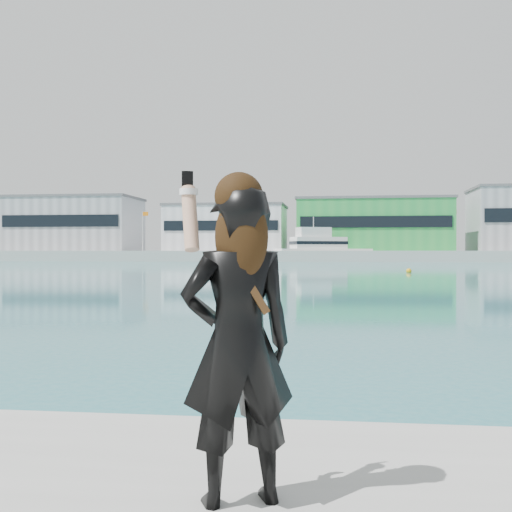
{
  "coord_description": "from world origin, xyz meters",
  "views": [
    {
      "loc": [
        1.1,
        -3.72,
        2.05
      ],
      "look_at": [
        0.61,
        0.1,
        2.02
      ],
      "focal_mm": 45.0,
      "sensor_mm": 36.0,
      "label": 1
    }
  ],
  "objects": [
    {
      "name": "far_quay",
      "position": [
        0.0,
        130.0,
        1.0
      ],
      "size": [
        320.0,
        40.0,
        2.0
      ],
      "primitive_type": "cube",
      "color": "#9E9E99",
      "rests_on": "ground"
    },
    {
      "name": "warehouse_grey_left",
      "position": [
        -55.0,
        127.98,
        7.76
      ],
      "size": [
        26.52,
        16.36,
        11.5
      ],
      "color": "gray",
      "rests_on": "far_quay"
    },
    {
      "name": "warehouse_white",
      "position": [
        -22.0,
        127.98,
        6.76
      ],
      "size": [
        24.48,
        15.35,
        9.5
      ],
      "color": "silver",
      "rests_on": "far_quay"
    },
    {
      "name": "warehouse_green",
      "position": [
        8.0,
        127.98,
        7.26
      ],
      "size": [
        30.6,
        16.36,
        10.5
      ],
      "color": "green",
      "rests_on": "far_quay"
    },
    {
      "name": "flagpole_left",
      "position": [
        -37.91,
        121.0,
        6.54
      ],
      "size": [
        1.28,
        0.16,
        8.0
      ],
      "color": "silver",
      "rests_on": "far_quay"
    },
    {
      "name": "flagpole_right",
      "position": [
        22.09,
        121.0,
        6.54
      ],
      "size": [
        1.28,
        0.16,
        8.0
      ],
      "color": "silver",
      "rests_on": "far_quay"
    },
    {
      "name": "motor_yacht",
      "position": [
        -2.16,
        115.6,
        2.33
      ],
      "size": [
        18.25,
        11.55,
        8.28
      ],
      "rotation": [
        0.0,
        0.0,
        0.41
      ],
      "color": "white",
      "rests_on": "ground"
    },
    {
      "name": "buoy_near",
      "position": [
        7.53,
        56.57,
        0.0
      ],
      "size": [
        0.5,
        0.5,
        0.5
      ],
      "primitive_type": "sphere",
      "color": "#DF9D0B",
      "rests_on": "ground"
    },
    {
      "name": "buoy_far",
      "position": [
        -16.5,
        85.05,
        0.0
      ],
      "size": [
        0.5,
        0.5,
        0.5
      ],
      "primitive_type": "sphere",
      "color": "#DF9D0B",
      "rests_on": "ground"
    },
    {
      "name": "woman",
      "position": [
        0.61,
        -0.6,
        1.64
      ],
      "size": [
        0.67,
        0.57,
        1.65
      ],
      "rotation": [
        0.0,
        0.0,
        3.55
      ],
      "color": "black",
      "rests_on": "near_quay"
    }
  ]
}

